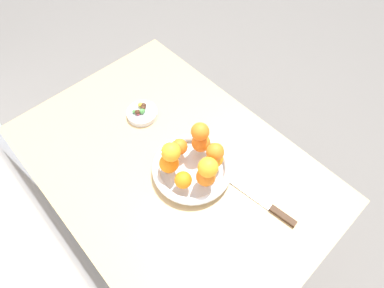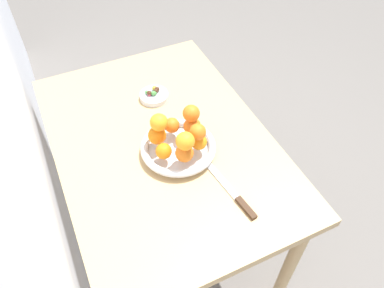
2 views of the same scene
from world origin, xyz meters
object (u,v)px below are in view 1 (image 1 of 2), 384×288
candy_ball_7 (143,111)px  orange_5 (206,177)px  orange_1 (201,143)px  candy_ball_6 (141,105)px  dining_table (171,174)px  candy_ball_4 (134,111)px  candy_ball_3 (137,112)px  candy_ball_5 (144,105)px  candy_ball_1 (143,108)px  orange_6 (200,132)px  orange_3 (169,163)px  orange_9 (171,152)px  orange_2 (179,147)px  candy_dish (142,113)px  orange_7 (215,152)px  orange_0 (215,159)px  knife (266,204)px  orange_8 (208,167)px  fruit_bowl (192,168)px  candy_ball_0 (138,113)px  candy_ball_2 (142,111)px  orange_4 (183,180)px

candy_ball_7 → orange_5: bearing=174.4°
orange_1 → candy_ball_6: bearing=5.8°
dining_table → candy_ball_4: candy_ball_4 is taller
orange_1 → candy_ball_3: size_ratio=3.12×
candy_ball_5 → candy_ball_1: bearing=132.8°
orange_6 → candy_ball_5: bearing=4.3°
candy_ball_4 → orange_3: bearing=167.4°
orange_9 → candy_ball_5: orange_9 is taller
orange_3 → candy_ball_3: (0.27, -0.07, -0.04)m
orange_3 → candy_ball_7: orange_3 is taller
orange_5 → candy_ball_4: 0.40m
orange_2 → candy_ball_7: 0.24m
candy_ball_3 → candy_ball_5: bearing=-74.9°
candy_dish → orange_7: size_ratio=2.04×
orange_6 → orange_0: bearing=174.7°
dining_table → candy_ball_6: bearing=-15.9°
orange_5 → orange_0: bearing=-67.7°
orange_5 → knife: size_ratio=0.24×
candy_ball_7 → orange_3: bearing=160.9°
orange_8 → orange_3: bearing=25.2°
candy_ball_5 → orange_5: bearing=172.4°
orange_0 → knife: orange_0 is taller
orange_7 → candy_ball_6: 0.39m
orange_3 → orange_6: bearing=-93.9°
orange_2 → orange_8: bearing=175.2°
orange_2 → orange_9: bearing=118.0°
candy_ball_1 → orange_8: bearing=173.9°
fruit_bowl → candy_ball_1: size_ratio=14.28×
orange_5 → dining_table: bearing=9.7°
orange_1 → candy_ball_4: orange_1 is taller
orange_3 → candy_ball_0: size_ratio=4.36×
candy_ball_5 → candy_ball_7: (-0.02, 0.02, -0.00)m
dining_table → candy_dish: bearing=-14.5°
orange_3 → orange_7: (-0.09, -0.11, 0.05)m
candy_dish → candy_ball_7: size_ratio=7.74×
candy_ball_4 → candy_ball_2: bearing=-134.7°
orange_2 → candy_ball_5: (0.25, -0.04, -0.04)m
orange_6 → candy_ball_6: orange_6 is taller
orange_5 → orange_7: bearing=-68.9°
candy_dish → candy_ball_1: size_ratio=6.19×
orange_2 → orange_9: 0.09m
candy_ball_6 → candy_ball_7: bearing=161.5°
candy_ball_5 → candy_ball_7: 0.02m
fruit_bowl → candy_ball_6: bearing=-6.7°
candy_ball_1 → knife: bearing=-174.6°
orange_1 → knife: orange_1 is taller
candy_ball_4 → candy_ball_5: size_ratio=0.76×
orange_1 → candy_ball_5: bearing=4.7°
fruit_bowl → candy_ball_7: fruit_bowl is taller
orange_4 → candy_ball_6: orange_4 is taller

